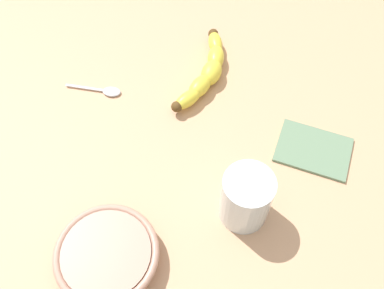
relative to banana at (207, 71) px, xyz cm
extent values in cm
cube|color=tan|center=(-0.63, -17.49, -3.43)|extent=(120.00, 120.00, 3.00)
ellipsoid|color=yellow|center=(-2.30, -7.60, 0.00)|extent=(5.92, 6.58, 2.78)
ellipsoid|color=yellow|center=(-0.24, -4.07, 0.00)|extent=(5.48, 6.95, 3.33)
ellipsoid|color=yellow|center=(0.90, -0.15, 0.00)|extent=(4.82, 6.69, 3.87)
ellipsoid|color=yellow|center=(1.08, 3.93, 0.00)|extent=(3.79, 6.38, 3.33)
ellipsoid|color=yellow|center=(0.28, 7.93, 0.00)|extent=(4.57, 6.70, 2.78)
sphere|color=#513819|center=(-3.96, -9.80, 0.00)|extent=(2.13, 2.13, 2.13)
sphere|color=#513819|center=(-0.59, 10.56, 0.00)|extent=(2.13, 2.13, 2.13)
cylinder|color=silver|center=(11.10, -27.40, 3.33)|extent=(7.95, 7.95, 10.52)
cylinder|color=#F3B471|center=(11.10, -27.40, 2.61)|extent=(7.45, 7.45, 8.59)
cylinder|color=tan|center=(-8.01, -39.47, -0.12)|extent=(13.54, 13.54, 3.62)
torus|color=tan|center=(-8.01, -39.47, 1.09)|extent=(15.92, 15.92, 1.20)
ellipsoid|color=silver|center=(-17.61, -7.64, -1.53)|extent=(3.65, 2.47, 0.80)
cube|color=silver|center=(-22.76, -7.75, -1.53)|extent=(8.51, 0.68, 0.25)
cube|color=slate|center=(21.93, -13.08, -1.63)|extent=(14.20, 11.28, 0.60)
camera|label=1|loc=(8.46, -56.03, 62.95)|focal=39.40mm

